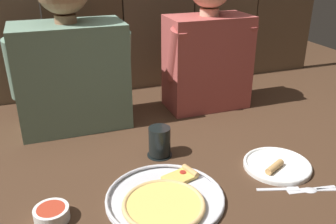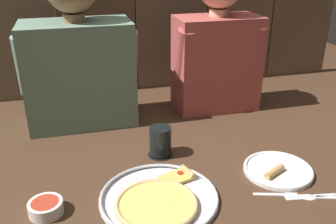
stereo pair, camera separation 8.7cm
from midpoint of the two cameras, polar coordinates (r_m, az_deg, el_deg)
name	(u,v)px [view 1 (the left image)]	position (r m, az deg, el deg)	size (l,w,h in m)	color
ground_plane	(189,173)	(1.20, 1.16, -9.54)	(3.20, 3.20, 0.00)	#422B1C
pizza_tray	(165,200)	(1.07, -2.84, -13.47)	(0.34, 0.34, 0.03)	silver
dinner_plate	(277,165)	(1.26, 14.65, -8.00)	(0.22, 0.22, 0.03)	white
drinking_glass	(160,142)	(1.27, -3.29, -4.70)	(0.09, 0.09, 0.11)	black
dipping_bowl	(52,213)	(1.07, -19.92, -14.61)	(0.09, 0.09, 0.04)	white
table_fork	(280,189)	(1.16, 14.96, -11.49)	(0.13, 0.05, 0.01)	silver
table_knife	(311,189)	(1.19, 19.35, -11.25)	(0.16, 0.04, 0.01)	silver
table_spoon	(317,189)	(1.19, 20.19, -11.21)	(0.14, 0.06, 0.01)	silver
diner_left	(70,55)	(1.47, -16.66, 8.40)	(0.45, 0.23, 0.64)	slate
diner_right	(208,43)	(1.61, 4.67, 10.65)	(0.39, 0.21, 0.62)	#AD4C47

